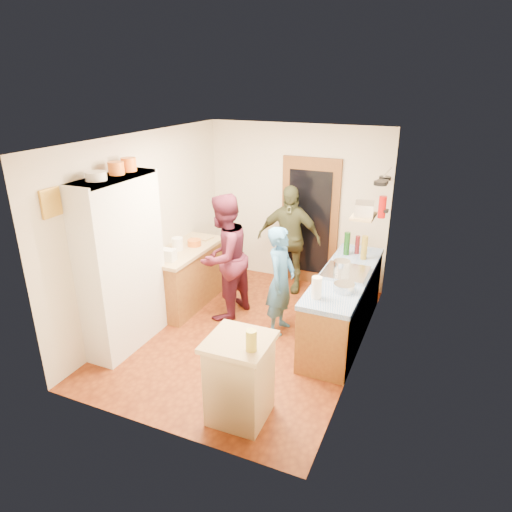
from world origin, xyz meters
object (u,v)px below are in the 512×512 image
Objects in this scene: person_hob at (282,282)px; island_base at (240,381)px; right_counter_base at (343,306)px; person_back at (289,239)px; hutch_body at (122,265)px; person_left at (228,257)px.

island_base is at bearing -172.29° from person_hob.
right_counter_base is 1.62m from person_back.
person_back is at bearing 60.03° from hutch_body.
hutch_body is 1.27× the size of person_back.
hutch_body reaches higher than person_left.
person_hob is at bearing 31.30° from hutch_body.
person_left reaches higher than person_hob.
right_counter_base is (2.50, 1.30, -0.68)m from hutch_body.
hutch_body is 1.22× the size of person_left.
hutch_body reaches higher than right_counter_base.
person_back is (1.36, 2.35, -0.24)m from hutch_body.
right_counter_base is at bearing 103.25° from person_left.
hutch_body is at bearing 160.03° from island_base.
person_hob is 0.90m from person_left.
person_hob is (-0.78, -0.25, 0.32)m from right_counter_base.
hutch_body is at bearing -128.52° from person_back.
hutch_body is 1.48× the size of person_hob.
person_left reaches higher than person_back.
island_base is at bearing -87.90° from person_back.
right_counter_base is 2.56× the size of island_base.
island_base is 2.24m from person_left.
person_left is (-1.08, 1.90, 0.47)m from island_base.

